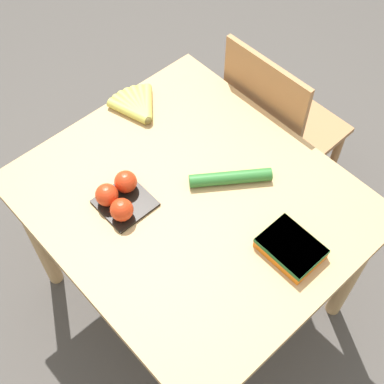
# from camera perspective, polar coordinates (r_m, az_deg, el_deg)

# --- Properties ---
(ground_plane) EXTENTS (12.00, 12.00, 0.00)m
(ground_plane) POSITION_cam_1_polar(r_m,az_deg,el_deg) (2.36, -0.00, -10.69)
(ground_plane) COLOR #4C4742
(dining_table) EXTENTS (1.03, 0.90, 0.73)m
(dining_table) POSITION_cam_1_polar(r_m,az_deg,el_deg) (1.81, -0.00, -2.58)
(dining_table) COLOR tan
(dining_table) RESTS_ON ground_plane
(chair) EXTENTS (0.42, 0.40, 0.91)m
(chair) POSITION_cam_1_polar(r_m,az_deg,el_deg) (2.26, 8.96, 6.61)
(chair) COLOR #A87547
(chair) RESTS_ON ground_plane
(banana_bunch) EXTENTS (0.18, 0.18, 0.04)m
(banana_bunch) POSITION_cam_1_polar(r_m,az_deg,el_deg) (1.95, -5.85, 9.07)
(banana_bunch) COLOR brown
(banana_bunch) RESTS_ON dining_table
(tomato_pack) EXTENTS (0.16, 0.16, 0.08)m
(tomato_pack) POSITION_cam_1_polar(r_m,az_deg,el_deg) (1.68, -7.76, -0.49)
(tomato_pack) COLOR black
(tomato_pack) RESTS_ON dining_table
(carrot_bag) EXTENTS (0.18, 0.14, 0.04)m
(carrot_bag) POSITION_cam_1_polar(r_m,az_deg,el_deg) (1.62, 10.51, -5.85)
(carrot_bag) COLOR orange
(carrot_bag) RESTS_ON dining_table
(cucumber_near) EXTENTS (0.19, 0.24, 0.04)m
(cucumber_near) POSITION_cam_1_polar(r_m,az_deg,el_deg) (1.74, 4.12, 1.54)
(cucumber_near) COLOR #2D702D
(cucumber_near) RESTS_ON dining_table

